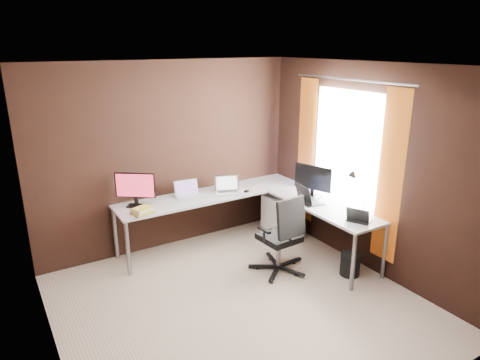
# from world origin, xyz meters

# --- Properties ---
(room) EXTENTS (3.60, 3.60, 2.50)m
(room) POSITION_xyz_m (0.34, 0.07, 1.28)
(room) COLOR beige
(room) RESTS_ON ground
(desk) EXTENTS (2.65, 2.25, 0.73)m
(desk) POSITION_xyz_m (0.84, 1.04, 0.68)
(desk) COLOR silver
(desk) RESTS_ON ground
(drawer_pedestal) EXTENTS (0.42, 0.50, 0.60)m
(drawer_pedestal) POSITION_xyz_m (1.43, 1.15, 0.30)
(drawer_pedestal) COLOR silver
(drawer_pedestal) RESTS_ON ground
(monitor_left) EXTENTS (0.42, 0.32, 0.44)m
(monitor_left) POSITION_xyz_m (-0.55, 1.59, 0.98)
(monitor_left) COLOR black
(monitor_left) RESTS_ON desk
(monitor_right) EXTENTS (0.22, 0.51, 0.44)m
(monitor_right) POSITION_xyz_m (1.56, 0.69, 0.98)
(monitor_right) COLOR black
(monitor_right) RESTS_ON desk
(laptop_white) EXTENTS (0.35, 0.26, 0.22)m
(laptop_white) POSITION_xyz_m (0.14, 1.56, 0.78)
(laptop_white) COLOR silver
(laptop_white) RESTS_ON desk
(laptop_silver) EXTENTS (0.40, 0.34, 0.22)m
(laptop_silver) POSITION_xyz_m (0.68, 1.44, 0.78)
(laptop_silver) COLOR silver
(laptop_silver) RESTS_ON desk
(laptop_black_big) EXTENTS (0.31, 0.40, 0.24)m
(laptop_black_big) POSITION_xyz_m (1.37, 0.57, 0.78)
(laptop_black_big) COLOR black
(laptop_black_big) RESTS_ON desk
(laptop_black_small) EXTENTS (0.29, 0.32, 0.18)m
(laptop_black_small) POSITION_xyz_m (1.46, -0.23, 0.77)
(laptop_black_small) COLOR black
(laptop_black_small) RESTS_ON desk
(book_stack) EXTENTS (0.28, 0.25, 0.08)m
(book_stack) POSITION_xyz_m (-0.58, 1.30, 0.77)
(book_stack) COLOR #9F8355
(book_stack) RESTS_ON desk
(mouse_left) EXTENTS (0.10, 0.09, 0.04)m
(mouse_left) POSITION_xyz_m (-0.56, 1.30, 0.75)
(mouse_left) COLOR black
(mouse_left) RESTS_ON desk
(mouse_corner) EXTENTS (0.10, 0.09, 0.03)m
(mouse_corner) POSITION_xyz_m (0.91, 1.30, 0.75)
(mouse_corner) COLOR black
(mouse_corner) RESTS_ON desk
(desk_lamp) EXTENTS (0.19, 0.22, 0.58)m
(desk_lamp) POSITION_xyz_m (1.50, -0.14, 1.09)
(desk_lamp) COLOR slate
(desk_lamp) RESTS_ON desk
(office_chair) EXTENTS (0.56, 0.56, 0.99)m
(office_chair) POSITION_xyz_m (0.81, 0.37, 0.29)
(office_chair) COLOR black
(office_chair) RESTS_ON ground
(wastebasket) EXTENTS (0.30, 0.30, 0.27)m
(wastebasket) POSITION_xyz_m (1.47, -0.15, 0.14)
(wastebasket) COLOR black
(wastebasket) RESTS_ON ground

